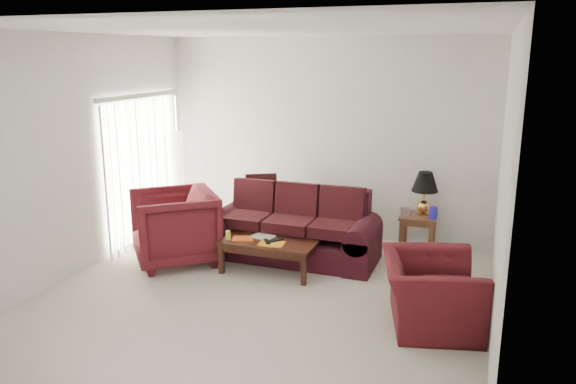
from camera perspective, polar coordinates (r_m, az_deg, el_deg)
The scene contains 19 objects.
floor at distance 6.67m, azimuth -2.55°, elevation -10.47°, with size 5.00×5.00×0.00m, color beige.
blinds at distance 8.56m, azimuth -14.35°, elevation 2.22°, with size 0.10×2.00×2.16m, color silver.
sofa at distance 7.66m, azimuth 0.41°, elevation -3.37°, with size 2.32×1.00×0.95m, color black, non-canonical shape.
throw_pillow at distance 8.47m, azimuth -2.74°, elevation 0.29°, with size 0.47×0.13×0.47m, color black.
end_table at distance 8.18m, azimuth 13.02°, elevation -4.12°, with size 0.49×0.49×0.54m, color #53271C, non-canonical shape.
table_lamp at distance 8.07m, azimuth 13.69°, elevation -0.15°, with size 0.37×0.37×0.62m, color gold, non-canonical shape.
clock at distance 8.02m, azimuth 11.80°, elevation -1.92°, with size 0.14×0.05×0.14m, color white.
blue_canister at distance 7.96m, azimuth 14.52°, elevation -2.05°, with size 0.11×0.11×0.17m, color #1E189F.
picture_frame at distance 8.23m, azimuth 11.87°, elevation -1.41°, with size 0.13×0.02×0.17m, color silver.
floor_lamp at distance 9.11m, azimuth -11.11°, elevation 1.23°, with size 0.26×0.26×1.58m, color silver, non-canonical shape.
armchair_left at distance 7.67m, azimuth -11.46°, elevation -3.49°, with size 1.05×1.08×0.98m, color #491017.
armchair_right at distance 6.05m, azimuth 14.27°, elevation -9.85°, with size 1.10×0.96×0.72m, color #471015.
coffee_table at distance 7.26m, azimuth -1.94°, elevation -6.55°, with size 1.21×0.61×0.42m, color black, non-canonical shape.
magazine_red at distance 7.26m, azimuth -4.59°, elevation -4.76°, with size 0.27×0.20×0.02m, color #BC3E12.
magazine_white at distance 7.33m, azimuth -2.58°, elevation -4.56°, with size 0.28×0.21×0.02m, color silver.
magazine_orange at distance 7.06m, azimuth -1.66°, elevation -5.27°, with size 0.31×0.23×0.02m, color orange.
remote_a at distance 7.08m, azimuth -2.14°, elevation -5.03°, with size 0.05×0.17×0.02m, color black.
remote_b at distance 7.13m, azimuth -1.18°, elevation -4.91°, with size 0.05×0.18×0.02m, color black.
yellow_glass at distance 7.27m, azimuth -6.10°, elevation -4.37°, with size 0.07×0.07×0.11m, color yellow.
Camera 1 is at (2.35, -5.60, 2.76)m, focal length 35.00 mm.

